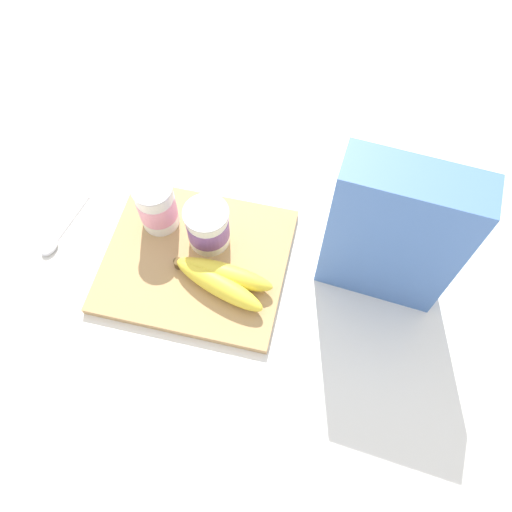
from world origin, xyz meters
name	(u,v)px	position (x,y,z in m)	size (l,w,h in m)	color
ground_plane	(196,262)	(0.00, 0.00, 0.00)	(2.40, 2.40, 0.00)	silver
cutting_board	(196,260)	(0.00, 0.00, 0.01)	(0.30, 0.26, 0.01)	tan
cereal_box	(394,236)	(0.29, 0.04, 0.14)	(0.19, 0.07, 0.27)	#4770B7
yogurt_cup_front	(157,206)	(-0.08, 0.06, 0.06)	(0.06, 0.06, 0.10)	white
yogurt_cup_back	(208,226)	(0.01, 0.04, 0.06)	(0.07, 0.07, 0.08)	white
banana_bunch	(221,279)	(0.05, -0.04, 0.03)	(0.17, 0.09, 0.04)	yellow
spoon	(59,235)	(-0.24, 0.00, 0.01)	(0.04, 0.13, 0.01)	silver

